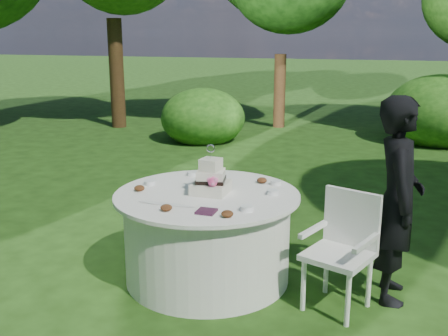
{
  "coord_description": "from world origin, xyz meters",
  "views": [
    {
      "loc": [
        1.41,
        -3.96,
        2.07
      ],
      "look_at": [
        0.15,
        0.0,
        1.0
      ],
      "focal_mm": 42.0,
      "sensor_mm": 36.0,
      "label": 1
    }
  ],
  "objects": [
    {
      "name": "guest",
      "position": [
        1.52,
        0.14,
        0.81
      ],
      "size": [
        0.43,
        0.62,
        1.63
      ],
      "primitive_type": "imported",
      "rotation": [
        0.0,
        0.0,
        1.65
      ],
      "color": "black",
      "rests_on": "ground"
    },
    {
      "name": "table",
      "position": [
        0.0,
        0.0,
        0.39
      ],
      "size": [
        1.56,
        1.56,
        0.77
      ],
      "color": "white",
      "rests_on": "ground"
    },
    {
      "name": "ground",
      "position": [
        0.0,
        0.0,
        0.0
      ],
      "size": [
        80.0,
        80.0,
        0.0
      ],
      "primitive_type": "plane",
      "color": "#1A350E",
      "rests_on": "ground"
    },
    {
      "name": "cake",
      "position": [
        0.03,
        0.01,
        0.88
      ],
      "size": [
        0.29,
        0.3,
        0.42
      ],
      "color": "silver",
      "rests_on": "table"
    },
    {
      "name": "votives",
      "position": [
        0.12,
        0.15,
        0.79
      ],
      "size": [
        1.2,
        0.92,
        0.04
      ],
      "color": "white",
      "rests_on": "table"
    },
    {
      "name": "feather_plume",
      "position": [
        -0.2,
        -0.39,
        0.78
      ],
      "size": [
        0.48,
        0.07,
        0.01
      ],
      "primitive_type": "ellipsoid",
      "color": "silver",
      "rests_on": "table"
    },
    {
      "name": "chair",
      "position": [
        1.15,
        -0.12,
        0.52
      ],
      "size": [
        0.59,
        0.59,
        0.91
      ],
      "color": "white",
      "rests_on": "ground"
    },
    {
      "name": "napkins",
      "position": [
        0.16,
        -0.46,
        0.78
      ],
      "size": [
        0.14,
        0.14,
        0.02
      ],
      "primitive_type": "cube",
      "color": "#401B34",
      "rests_on": "table"
    },
    {
      "name": "petal_cups",
      "position": [
        -0.0,
        -0.17,
        0.79
      ],
      "size": [
        1.03,
        1.05,
        0.05
      ],
      "color": "#562D16",
      "rests_on": "table"
    }
  ]
}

